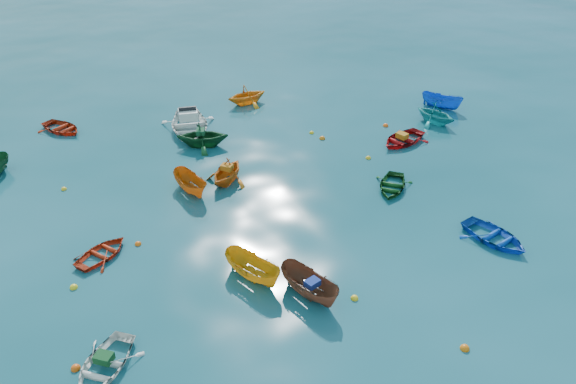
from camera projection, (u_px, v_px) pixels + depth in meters
name	position (u px, v px, depth m)	size (l,w,h in m)	color
ground	(338.00, 249.00, 26.24)	(160.00, 160.00, 0.00)	#093B43
dinghy_white_near	(105.00, 369.00, 20.19)	(2.19, 3.06, 0.63)	white
sampan_brown_mid	(309.00, 295.00, 23.51)	(1.21, 3.20, 1.24)	brown
dinghy_blue_se	(493.00, 241.00, 26.79)	(2.37, 3.31, 0.69)	#0E44B4
dinghy_orange_w	(227.00, 182.00, 31.52)	(2.45, 2.84, 1.49)	#D56414
sampan_yellow_mid	(253.00, 278.00, 24.45)	(1.18, 3.13, 1.21)	orange
dinghy_green_e	(391.00, 189.00, 30.87)	(2.09, 2.92, 0.61)	#0F4116
dinghy_cyan_se	(434.00, 123.00, 38.26)	(2.52, 2.93, 1.54)	teal
dinghy_red_nw	(103.00, 256.00, 25.77)	(1.93, 2.69, 0.56)	#B4280F
sampan_orange_n	(192.00, 192.00, 30.60)	(1.13, 3.01, 1.16)	#BE5D11
dinghy_green_n	(203.00, 146.00, 35.28)	(2.74, 3.18, 1.67)	#0F441F
dinghy_red_ne	(402.00, 142.00, 35.71)	(2.44, 3.41, 0.71)	#A20D0F
sampan_blue_far	(441.00, 108.00, 40.49)	(1.14, 3.03, 1.17)	blue
dinghy_red_far	(62.00, 131.00, 37.16)	(2.27, 3.18, 0.66)	#AE270E
dinghy_orange_far	(247.00, 104.00, 41.12)	(2.56, 2.97, 1.56)	orange
motorboat_white	(190.00, 132.00, 37.09)	(3.62, 5.05, 1.65)	silver
tarp_green_a	(104.00, 358.00, 20.02)	(0.63, 0.48, 0.30)	#10431D
tarp_blue_a	(312.00, 283.00, 23.02)	(0.58, 0.44, 0.28)	navy
tarp_orange_a	(227.00, 167.00, 31.09)	(0.63, 0.48, 0.31)	#B16012
tarp_green_b	(200.00, 132.00, 34.75)	(0.65, 0.49, 0.31)	#124827
tarp_orange_b	(402.00, 136.00, 35.38)	(0.67, 0.51, 0.33)	#B16A12
buoy_or_a	(76.00, 369.00, 20.19)	(0.35, 0.35, 0.35)	#E14D0C
buoy_ye_a	(354.00, 299.00, 23.33)	(0.33, 0.33, 0.33)	yellow
buoy_or_b	(465.00, 349.00, 21.00)	(0.36, 0.36, 0.36)	orange
buoy_ye_b	(74.00, 288.00, 23.91)	(0.34, 0.34, 0.34)	yellow
buoy_or_c	(138.00, 244.00, 26.52)	(0.31, 0.31, 0.31)	#EE580C
buoy_ye_c	(368.00, 158.00, 33.87)	(0.33, 0.33, 0.33)	gold
buoy_or_d	(386.00, 126.00, 37.81)	(0.37, 0.37, 0.37)	#FF530D
buoy_ye_d	(64.00, 190.00, 30.79)	(0.31, 0.31, 0.31)	gold
buoy_or_e	(322.00, 139.00, 36.15)	(0.38, 0.38, 0.38)	#D5630B
buoy_ye_e	(312.00, 133.00, 36.87)	(0.31, 0.31, 0.31)	gold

